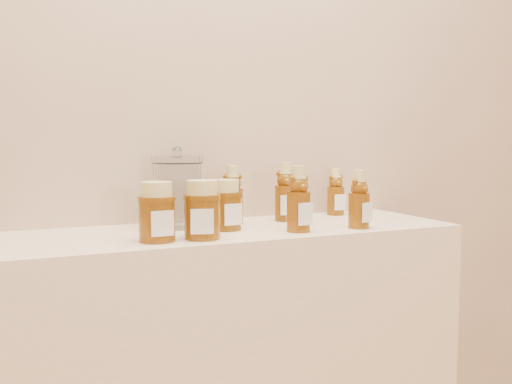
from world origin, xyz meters
name	(u,v)px	position (x,y,z in m)	size (l,w,h in m)	color
wall_back	(212,68)	(0.00, 1.75, 1.35)	(3.50, 0.02, 2.70)	tan
bear_bottle_back_left	(232,191)	(0.02, 1.64, 0.99)	(0.06, 0.06, 0.19)	#5A2E07
bear_bottle_back_mid	(285,188)	(0.18, 1.63, 1.00)	(0.07, 0.07, 0.20)	#5A2E07
bear_bottle_back_right	(336,188)	(0.39, 1.68, 0.98)	(0.06, 0.06, 0.17)	#5A2E07
bear_bottle_front_left	(299,194)	(0.12, 1.44, 1.00)	(0.07, 0.07, 0.19)	#5A2E07
bear_bottle_front_right	(359,195)	(0.30, 1.42, 0.99)	(0.06, 0.06, 0.18)	#5A2E07
honey_jar_left	(157,212)	(-0.25, 1.45, 0.97)	(0.09, 0.09, 0.14)	#5A2E07
honey_jar_back	(226,205)	(-0.04, 1.54, 0.97)	(0.09, 0.09, 0.13)	#5A2E07
honey_jar_front	(202,210)	(-0.14, 1.44, 0.97)	(0.09, 0.09, 0.14)	#5A2E07
glass_canister	(178,188)	(-0.14, 1.64, 1.01)	(0.14, 0.14, 0.21)	white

